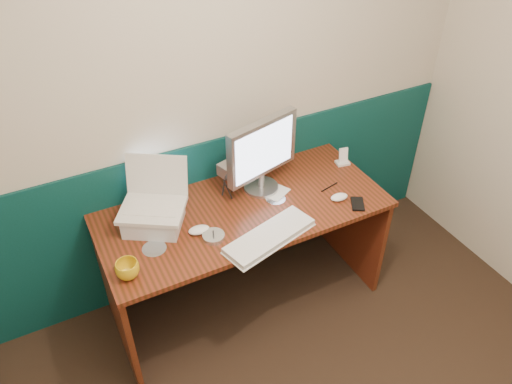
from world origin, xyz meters
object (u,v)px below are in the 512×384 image
keyboard (270,237)px  mug (128,270)px  desk (245,257)px  laptop (149,191)px  camcorder (228,180)px  monitor (261,155)px

keyboard → mug: bearing=158.7°
desk → mug: mug is taller
keyboard → desk: bearing=77.3°
laptop → keyboard: (0.49, -0.37, -0.22)m
keyboard → mug: 0.72m
desk → laptop: size_ratio=4.88×
keyboard → camcorder: 0.44m
laptop → mug: 0.41m
monitor → keyboard: 0.48m
desk → mug: (-0.70, -0.20, 0.42)m
desk → camcorder: size_ratio=7.64×
desk → monitor: size_ratio=3.42×
monitor → keyboard: size_ratio=0.93×
monitor → camcorder: monitor is taller
monitor → mug: (-0.88, -0.32, -0.19)m
laptop → keyboard: laptop is taller
mug → monitor: bearing=20.2°
laptop → mug: size_ratio=2.90×
mug → camcorder: 0.77m
monitor → camcorder: bearing=156.5°
desk → camcorder: camcorder is taller
laptop → monitor: bearing=34.8°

